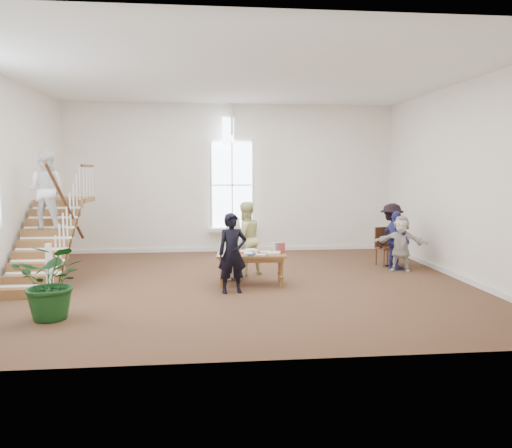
{
  "coord_description": "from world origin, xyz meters",
  "views": [
    {
      "loc": [
        -0.84,
        -10.83,
        2.52
      ],
      "look_at": [
        0.32,
        0.4,
        1.29
      ],
      "focal_mm": 35.0,
      "sensor_mm": 36.0,
      "label": 1
    }
  ],
  "objects": [
    {
      "name": "side_chair",
      "position": [
        3.87,
        1.77,
        0.56
      ],
      "size": [
        0.53,
        0.53,
        1.01
      ],
      "rotation": [
        0.0,
        0.0,
        0.25
      ],
      "color": "#3C2310",
      "rests_on": "ground"
    },
    {
      "name": "ground",
      "position": [
        0.0,
        0.0,
        0.0
      ],
      "size": [
        10.0,
        10.0,
        0.0
      ],
      "primitive_type": "plane",
      "color": "#4E2E1E",
      "rests_on": "ground"
    },
    {
      "name": "staircase",
      "position": [
        -4.34,
        0.75,
        1.62
      ],
      "size": [
        1.1,
        4.1,
        2.92
      ],
      "color": "brown",
      "rests_on": "ground"
    },
    {
      "name": "room_shell",
      "position": [
        -0.0,
        4.39,
        0.4
      ],
      "size": [
        10.49,
        10.0,
        10.0
      ],
      "color": "silver",
      "rests_on": "ground"
    },
    {
      "name": "woman_cluster_a",
      "position": [
        3.94,
        1.18,
        0.74
      ],
      "size": [
        0.69,
        0.94,
        1.49
      ],
      "primitive_type": "imported",
      "rotation": [
        0.0,
        0.0,
        1.99
      ],
      "color": "navy",
      "rests_on": "ground"
    },
    {
      "name": "person_yellow",
      "position": [
        0.11,
        0.97,
        0.88
      ],
      "size": [
        1.04,
        0.94,
        1.76
      ],
      "primitive_type": "imported",
      "rotation": [
        0.0,
        0.0,
        3.52
      ],
      "color": "#DBD889",
      "rests_on": "ground"
    },
    {
      "name": "woman_cluster_c",
      "position": [
        4.0,
        0.98,
        0.7
      ],
      "size": [
        1.35,
        0.93,
        1.4
      ],
      "primitive_type": "imported",
      "rotation": [
        0.0,
        0.0,
        5.84
      ],
      "color": "beige",
      "rests_on": "ground"
    },
    {
      "name": "police_officer",
      "position": [
        -0.29,
        -0.78,
        0.82
      ],
      "size": [
        0.66,
        0.49,
        1.65
      ],
      "primitive_type": "imported",
      "rotation": [
        0.0,
        0.0,
        0.17
      ],
      "color": "black",
      "rests_on": "ground"
    },
    {
      "name": "elderly_woman",
      "position": [
        -0.19,
        0.47,
        0.71
      ],
      "size": [
        0.72,
        0.5,
        1.43
      ],
      "primitive_type": "imported",
      "rotation": [
        0.0,
        0.0,
        3.2
      ],
      "color": "silver",
      "rests_on": "ground"
    },
    {
      "name": "floor_plant",
      "position": [
        -3.4,
        -2.29,
        0.65
      ],
      "size": [
        1.27,
        1.13,
        1.3
      ],
      "primitive_type": "imported",
      "rotation": [
        0.0,
        0.0,
        -0.11
      ],
      "color": "#123B15",
      "rests_on": "ground"
    },
    {
      "name": "library_table",
      "position": [
        0.18,
        -0.14,
        0.62
      ],
      "size": [
        1.54,
        0.86,
        0.76
      ],
      "rotation": [
        0.0,
        0.0,
        -0.08
      ],
      "color": "brown",
      "rests_on": "ground"
    },
    {
      "name": "woman_cluster_b",
      "position": [
        4.0,
        1.63,
        0.83
      ],
      "size": [
        1.2,
        1.18,
        1.65
      ],
      "primitive_type": "imported",
      "rotation": [
        0.0,
        0.0,
        3.89
      ],
      "color": "black",
      "rests_on": "ground"
    }
  ]
}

